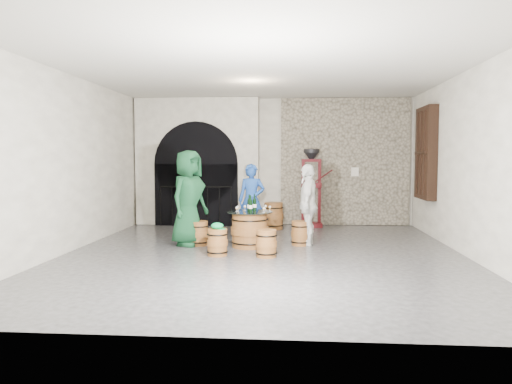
# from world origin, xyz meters

# --- Properties ---
(ground) EXTENTS (8.00, 8.00, 0.00)m
(ground) POSITION_xyz_m (0.00, 0.00, 0.00)
(ground) COLOR #2F2F32
(ground) RESTS_ON ground
(wall_back) EXTENTS (8.00, 0.00, 8.00)m
(wall_back) POSITION_xyz_m (0.00, 4.00, 1.60)
(wall_back) COLOR silver
(wall_back) RESTS_ON ground
(wall_front) EXTENTS (8.00, 0.00, 8.00)m
(wall_front) POSITION_xyz_m (0.00, -4.00, 1.60)
(wall_front) COLOR silver
(wall_front) RESTS_ON ground
(wall_left) EXTENTS (0.00, 8.00, 8.00)m
(wall_left) POSITION_xyz_m (-3.50, 0.00, 1.60)
(wall_left) COLOR silver
(wall_left) RESTS_ON ground
(wall_right) EXTENTS (0.00, 8.00, 8.00)m
(wall_right) POSITION_xyz_m (3.50, 0.00, 1.60)
(wall_right) COLOR silver
(wall_right) RESTS_ON ground
(ceiling) EXTENTS (8.00, 8.00, 0.00)m
(ceiling) POSITION_xyz_m (0.00, 0.00, 3.20)
(ceiling) COLOR beige
(ceiling) RESTS_ON wall_back
(stone_facing_panel) EXTENTS (3.20, 0.12, 3.18)m
(stone_facing_panel) POSITION_xyz_m (1.80, 3.94, 1.60)
(stone_facing_panel) COLOR #9E947E
(stone_facing_panel) RESTS_ON ground
(arched_opening) EXTENTS (3.10, 0.60, 3.19)m
(arched_opening) POSITION_xyz_m (-1.90, 3.74, 1.58)
(arched_opening) COLOR silver
(arched_opening) RESTS_ON ground
(shuttered_window) EXTENTS (0.23, 1.10, 2.00)m
(shuttered_window) POSITION_xyz_m (3.38, 2.40, 1.80)
(shuttered_window) COLOR black
(shuttered_window) RESTS_ON wall_right
(barrel_table) EXTENTS (0.87, 0.87, 0.68)m
(barrel_table) POSITION_xyz_m (-0.30, 0.71, 0.34)
(barrel_table) COLOR brown
(barrel_table) RESTS_ON ground
(barrel_stool_left) EXTENTS (0.37, 0.37, 0.47)m
(barrel_stool_left) POSITION_xyz_m (-1.29, 0.79, 0.23)
(barrel_stool_left) COLOR brown
(barrel_stool_left) RESTS_ON ground
(barrel_stool_far) EXTENTS (0.37, 0.37, 0.47)m
(barrel_stool_far) POSITION_xyz_m (-0.36, 1.70, 0.23)
(barrel_stool_far) COLOR brown
(barrel_stool_far) RESTS_ON ground
(barrel_stool_right) EXTENTS (0.37, 0.37, 0.47)m
(barrel_stool_right) POSITION_xyz_m (0.67, 0.96, 0.23)
(barrel_stool_right) COLOR brown
(barrel_stool_right) RESTS_ON ground
(barrel_stool_near_right) EXTENTS (0.37, 0.37, 0.47)m
(barrel_stool_near_right) POSITION_xyz_m (0.07, -0.22, 0.23)
(barrel_stool_near_right) COLOR brown
(barrel_stool_near_right) RESTS_ON ground
(barrel_stool_near_left) EXTENTS (0.37, 0.37, 0.47)m
(barrel_stool_near_left) POSITION_xyz_m (-0.78, -0.17, 0.23)
(barrel_stool_near_left) COLOR brown
(barrel_stool_near_left) RESTS_ON ground
(green_cap) EXTENTS (0.26, 0.21, 0.12)m
(green_cap) POSITION_xyz_m (-0.78, -0.17, 0.52)
(green_cap) COLOR #0C8A41
(green_cap) RESTS_ON barrel_stool_near_left
(person_green) EXTENTS (0.92, 1.07, 1.84)m
(person_green) POSITION_xyz_m (-1.49, 0.81, 0.92)
(person_green) COLOR #113E21
(person_green) RESTS_ON ground
(person_blue) EXTENTS (0.60, 0.42, 1.57)m
(person_blue) POSITION_xyz_m (-0.37, 1.91, 0.79)
(person_blue) COLOR #1B4295
(person_blue) RESTS_ON ground
(person_white) EXTENTS (0.51, 0.97, 1.58)m
(person_white) POSITION_xyz_m (0.81, 1.00, 0.79)
(person_white) COLOR white
(person_white) RESTS_ON ground
(wine_bottle_left) EXTENTS (0.08, 0.08, 0.32)m
(wine_bottle_left) POSITION_xyz_m (-0.31, 0.72, 0.81)
(wine_bottle_left) COLOR black
(wine_bottle_left) RESTS_ON barrel_table
(wine_bottle_center) EXTENTS (0.08, 0.08, 0.32)m
(wine_bottle_center) POSITION_xyz_m (-0.27, 0.57, 0.81)
(wine_bottle_center) COLOR black
(wine_bottle_center) RESTS_ON barrel_table
(wine_bottle_right) EXTENTS (0.08, 0.08, 0.32)m
(wine_bottle_right) POSITION_xyz_m (-0.21, 0.80, 0.81)
(wine_bottle_right) COLOR black
(wine_bottle_right) RESTS_ON barrel_table
(tasting_glass_a) EXTENTS (0.05, 0.05, 0.10)m
(tasting_glass_a) POSITION_xyz_m (-0.54, 0.64, 0.73)
(tasting_glass_a) COLOR #B07522
(tasting_glass_a) RESTS_ON barrel_table
(tasting_glass_b) EXTENTS (0.05, 0.05, 0.10)m
(tasting_glass_b) POSITION_xyz_m (0.08, 0.82, 0.73)
(tasting_glass_b) COLOR #B07522
(tasting_glass_b) RESTS_ON barrel_table
(tasting_glass_c) EXTENTS (0.05, 0.05, 0.10)m
(tasting_glass_c) POSITION_xyz_m (-0.41, 0.91, 0.73)
(tasting_glass_c) COLOR #B07522
(tasting_glass_c) RESTS_ON barrel_table
(tasting_glass_d) EXTENTS (0.05, 0.05, 0.10)m
(tasting_glass_d) POSITION_xyz_m (-0.01, 0.98, 0.73)
(tasting_glass_d) COLOR #B07522
(tasting_glass_d) RESTS_ON barrel_table
(tasting_glass_e) EXTENTS (0.05, 0.05, 0.10)m
(tasting_glass_e) POSITION_xyz_m (-0.02, 0.57, 0.73)
(tasting_glass_e) COLOR #B07522
(tasting_glass_e) RESTS_ON barrel_table
(tasting_glass_f) EXTENTS (0.05, 0.05, 0.10)m
(tasting_glass_f) POSITION_xyz_m (-0.53, 0.79, 0.73)
(tasting_glass_f) COLOR #B07522
(tasting_glass_f) RESTS_ON barrel_table
(side_barrel) EXTENTS (0.48, 0.48, 0.64)m
(side_barrel) POSITION_xyz_m (0.05, 3.06, 0.32)
(side_barrel) COLOR brown
(side_barrel) RESTS_ON ground
(corking_press) EXTENTS (0.80, 0.46, 1.91)m
(corking_press) POSITION_xyz_m (0.96, 3.53, 1.11)
(corking_press) COLOR #4C0C13
(corking_press) RESTS_ON ground
(control_box) EXTENTS (0.18, 0.10, 0.22)m
(control_box) POSITION_xyz_m (2.05, 3.86, 1.35)
(control_box) COLOR silver
(control_box) RESTS_ON wall_back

